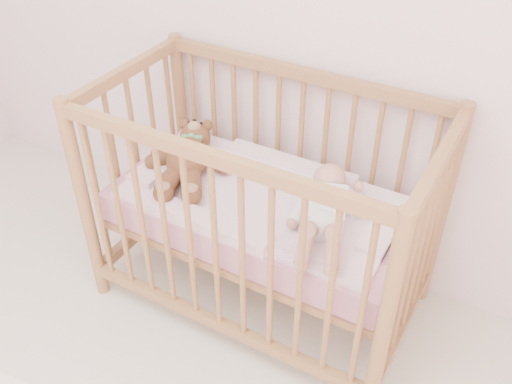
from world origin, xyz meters
The scene contains 5 objects.
crib centered at (0.10, 1.60, 0.50)m, with size 1.36×0.76×1.00m, color #A37045, non-canonical shape.
mattress centered at (0.10, 1.60, 0.49)m, with size 1.22×0.62×0.13m, color pink.
blanket centered at (0.10, 1.60, 0.56)m, with size 1.10×0.58×0.06m, color #EEA4BB, non-canonical shape.
baby centered at (0.39, 1.58, 0.64)m, with size 0.29×0.60×0.14m, color white, non-canonical shape.
teddy_bear centered at (-0.25, 1.58, 0.65)m, with size 0.38×0.54×0.15m, color brown, non-canonical shape.
Camera 1 is at (0.99, -0.01, 1.98)m, focal length 40.00 mm.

